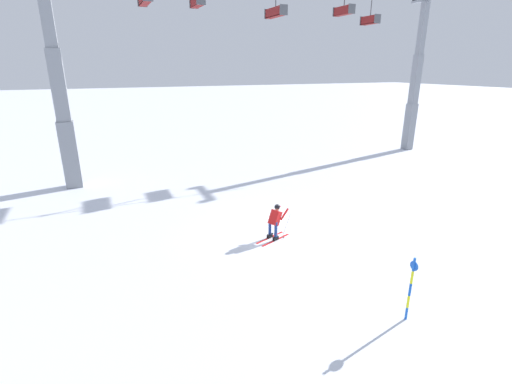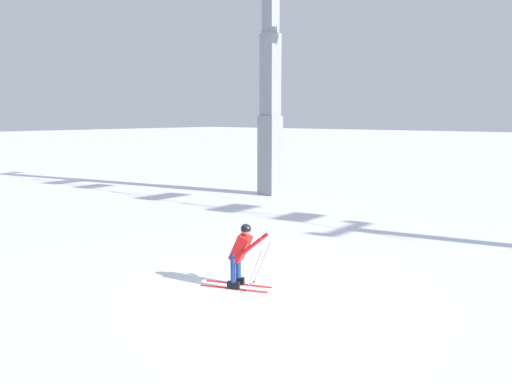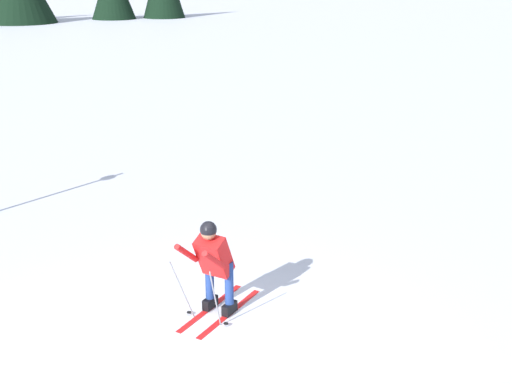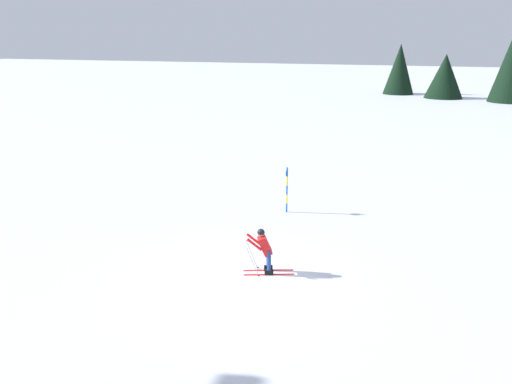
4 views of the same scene
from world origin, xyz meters
name	(u,v)px [view 2 (image 2 of 4)]	position (x,y,z in m)	size (l,w,h in m)	color
ground_plane	(282,286)	(0.00, 0.00, 0.00)	(260.00, 260.00, 0.00)	white
skier_carving_main	(241,251)	(-0.68, -0.67, 0.88)	(1.69, 1.09, 1.65)	red
lift_tower_near	(270,92)	(-8.75, 10.84, 5.15)	(0.92, 2.73, 12.55)	gray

